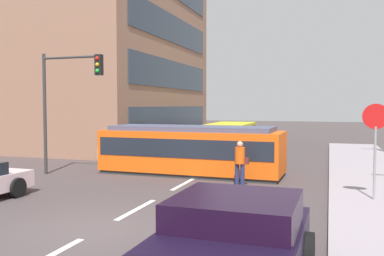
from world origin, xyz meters
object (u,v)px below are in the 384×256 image
parked_sedan_mid (133,147)px  stop_sign (375,131)px  pickup_truck_parked (228,254)px  city_bus (231,135)px  pedestrian_crossing (240,161)px  traffic_light_mast (67,90)px  parked_sedan_far (164,139)px  streetcar_tram (191,149)px

parked_sedan_mid → stop_sign: bearing=-32.4°
pickup_truck_parked → parked_sedan_mid: (-9.04, 15.12, -0.17)m
city_bus → parked_sedan_mid: (-4.27, -5.89, -0.40)m
pedestrian_crossing → traffic_light_mast: 7.91m
traffic_light_mast → parked_sedan_far: bearing=91.6°
parked_sedan_far → traffic_light_mast: size_ratio=0.82×
pickup_truck_parked → traffic_light_mast: traffic_light_mast is taller
city_bus → pedestrian_crossing: (3.09, -12.01, -0.08)m
pickup_truck_parked → stop_sign: bearing=70.7°
city_bus → stop_sign: 15.32m
pedestrian_crossing → streetcar_tram: bearing=140.1°
pickup_truck_parked → parked_sedan_far: 22.81m
pickup_truck_parked → traffic_light_mast: (-9.13, 9.17, 2.82)m
pedestrian_crossing → parked_sedan_far: bearing=123.4°
city_bus → streetcar_tram: bearing=-87.0°
pedestrian_crossing → pickup_truck_parked: size_ratio=0.33×
stop_sign → traffic_light_mast: (-11.82, 1.49, 1.42)m
city_bus → pedestrian_crossing: bearing=-75.6°
streetcar_tram → pedestrian_crossing: streetcar_tram is taller
pickup_truck_parked → stop_sign: stop_sign is taller
stop_sign → parked_sedan_far: bearing=132.8°
stop_sign → city_bus: bearing=119.3°
pickup_truck_parked → parked_sedan_mid: pickup_truck_parked is taller
traffic_light_mast → pedestrian_crossing: bearing=-1.3°
parked_sedan_mid → traffic_light_mast: size_ratio=0.89×
streetcar_tram → traffic_light_mast: bearing=-157.8°
parked_sedan_mid → pickup_truck_parked: bearing=-59.1°
pickup_truck_parked → stop_sign: (2.69, 7.68, 1.40)m
pedestrian_crossing → pickup_truck_parked: pedestrian_crossing is taller
streetcar_tram → city_bus: streetcar_tram is taller
pedestrian_crossing → stop_sign: size_ratio=0.58×
parked_sedan_far → pedestrian_crossing: bearing=-56.6°
pickup_truck_parked → traffic_light_mast: size_ratio=0.98×
city_bus → parked_sedan_far: bearing=-177.0°
pickup_truck_parked → parked_sedan_far: pickup_truck_parked is taller
city_bus → parked_sedan_far: 4.69m
parked_sedan_far → stop_sign: (12.14, -13.09, 1.57)m
pickup_truck_parked → pedestrian_crossing: bearing=100.6°
parked_sedan_mid → parked_sedan_far: (-0.40, 5.65, -0.00)m
pedestrian_crossing → pickup_truck_parked: bearing=-79.4°
streetcar_tram → pickup_truck_parked: 11.95m
parked_sedan_far → stop_sign: 17.92m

